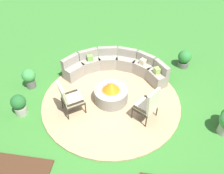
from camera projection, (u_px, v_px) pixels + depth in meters
ground_plane at (111, 101)px, 7.79m from camera, size 24.00×24.00×0.00m
patio_circle at (111, 101)px, 7.77m from camera, size 4.49×4.49×0.06m
fire_pit at (111, 94)px, 7.56m from camera, size 1.08×1.08×0.73m
curved_stone_bench at (116, 66)px, 8.63m from camera, size 3.72×1.48×0.80m
lounge_chair_front_left at (69, 98)px, 6.99m from camera, size 0.83×0.86×1.17m
lounge_chair_front_right at (148, 105)px, 6.78m from camera, size 0.78×0.81×1.13m
potted_plant_1 at (19, 104)px, 7.14m from camera, size 0.45×0.45×0.72m
potted_plant_2 at (184, 58)px, 9.01m from camera, size 0.50×0.50×0.69m
potted_plant_3 at (29, 78)px, 8.06m from camera, size 0.46×0.46×0.73m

